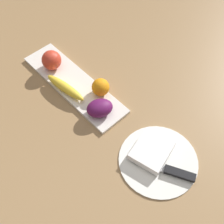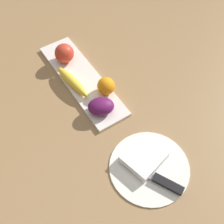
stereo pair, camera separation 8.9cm
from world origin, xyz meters
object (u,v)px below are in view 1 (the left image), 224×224
Objects in this scene: apple at (51,61)px; knife at (174,172)px; dinner_plate at (158,160)px; orange_near_apple at (101,87)px; grape_bunch at (100,108)px; folded_napkin at (152,151)px; fruit_tray at (73,84)px; banana at (65,88)px.

knife is at bearing -178.70° from apple.
apple is 0.41× the size of knife.
dinner_plate is (-0.51, -0.01, -0.04)m from apple.
orange_near_apple reaches higher than grape_bunch.
apple is 0.51m from dinner_plate.
folded_napkin is at bearing -175.69° from grape_bunch.
apple reaches higher than grape_bunch.
knife reaches higher than dinner_plate.
banana reaches higher than fruit_tray.
banana is at bearing 166.04° from apple.
dinner_plate is (-0.40, -0.00, -0.00)m from fruit_tray.
banana is at bearing 9.48° from grape_bunch.
banana is 0.45m from knife.
apple is (0.11, 0.01, 0.04)m from fruit_tray.
folded_napkin is (-0.37, 0.00, 0.02)m from fruit_tray.
dinner_plate is at bearing -25.62° from knife.
grape_bunch is (-0.16, 0.02, 0.03)m from fruit_tray.
fruit_tray is 2.64× the size of banana.
apple is 0.22m from orange_near_apple.
fruit_tray is 0.05m from banana.
knife is at bearing -179.80° from fruit_tray.
knife is (-0.36, 0.04, -0.03)m from orange_near_apple.
orange_near_apple reaches higher than fruit_tray.
apple is at bearing -25.89° from knife.
fruit_tray is 3.91× the size of folded_napkin.
folded_napkin is at bearing 178.96° from banana.
orange_near_apple is at bearing -43.85° from grape_bunch.
apple is 1.17× the size of orange_near_apple.
knife is at bearing -176.64° from grape_bunch.
banana reaches higher than knife.
knife is (-0.57, -0.01, -0.03)m from apple.
orange_near_apple is at bearing -166.07° from apple.
banana is at bearing 105.18° from fruit_tray.
dinner_plate is at bearing -180.00° from folded_napkin.
apple is at bearing 5.97° from fruit_tray.
dinner_plate is at bearing -176.21° from grape_bunch.
apple reaches higher than orange_near_apple.
orange_near_apple is (-0.10, -0.04, 0.04)m from fruit_tray.
folded_napkin is 0.67× the size of knife.
folded_napkin is at bearing 180.00° from fruit_tray.
orange_near_apple is 0.08m from grape_bunch.
banana is 0.99× the size of knife.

